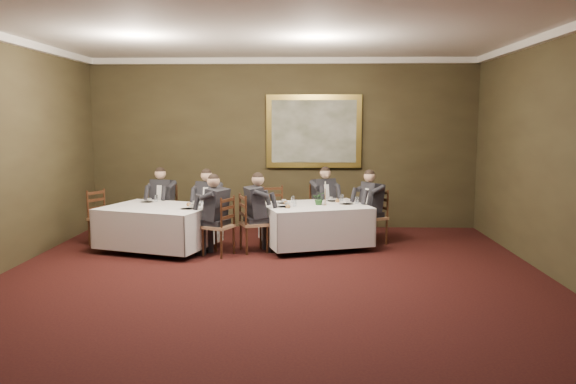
# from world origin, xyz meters

# --- Properties ---
(ground) EXTENTS (10.00, 10.00, 0.00)m
(ground) POSITION_xyz_m (0.00, 0.00, 0.00)
(ground) COLOR black
(ground) RESTS_ON ground
(ceiling) EXTENTS (8.00, 10.00, 0.10)m
(ceiling) POSITION_xyz_m (0.00, 0.00, 3.50)
(ceiling) COLOR silver
(ceiling) RESTS_ON back_wall
(back_wall) EXTENTS (8.00, 0.10, 3.50)m
(back_wall) POSITION_xyz_m (0.00, 5.00, 1.75)
(back_wall) COLOR #312918
(back_wall) RESTS_ON ground
(front_wall) EXTENTS (8.00, 0.10, 3.50)m
(front_wall) POSITION_xyz_m (0.00, -5.00, 1.75)
(front_wall) COLOR #312918
(front_wall) RESTS_ON ground
(crown_molding) EXTENTS (8.00, 10.00, 0.12)m
(crown_molding) POSITION_xyz_m (0.00, 0.00, 3.44)
(crown_molding) COLOR white
(crown_molding) RESTS_ON back_wall
(table_main) EXTENTS (2.09, 1.82, 0.67)m
(table_main) POSITION_xyz_m (0.64, 3.07, 0.45)
(table_main) COLOR black
(table_main) RESTS_ON ground
(table_second) EXTENTS (2.16, 1.88, 0.67)m
(table_second) POSITION_xyz_m (-2.07, 2.82, 0.45)
(table_second) COLOR black
(table_second) RESTS_ON ground
(chair_main_backleft) EXTENTS (0.56, 0.55, 1.00)m
(chair_main_backleft) POSITION_xyz_m (-0.09, 3.79, 0.28)
(chair_main_backleft) COLOR #8D6747
(chair_main_backleft) RESTS_ON ground
(chair_main_backright) EXTENTS (0.58, 0.57, 1.00)m
(chair_main_backright) POSITION_xyz_m (0.81, 4.08, 0.28)
(chair_main_backright) COLOR #8D6747
(chair_main_backright) RESTS_ON ground
(diner_main_backright) EXTENTS (0.57, 0.61, 1.35)m
(diner_main_backright) POSITION_xyz_m (0.81, 4.07, 0.51)
(diner_main_backright) COLOR black
(diner_main_backright) RESTS_ON chair_main_backright
(chair_main_endleft) EXTENTS (0.55, 0.56, 1.00)m
(chair_main_endleft) POSITION_xyz_m (-0.42, 2.73, 0.28)
(chair_main_endleft) COLOR #8D6747
(chair_main_endleft) RESTS_ON ground
(diner_main_endleft) EXTENTS (0.59, 0.55, 1.35)m
(diner_main_endleft) POSITION_xyz_m (-0.41, 2.73, 0.51)
(diner_main_endleft) COLOR black
(diner_main_endleft) RESTS_ON chair_main_endleft
(chair_main_endright) EXTENTS (0.58, 0.59, 1.00)m
(chair_main_endright) POSITION_xyz_m (1.70, 3.42, 0.28)
(chair_main_endright) COLOR #8D6747
(chair_main_endright) RESTS_ON ground
(diner_main_endright) EXTENTS (0.61, 0.58, 1.35)m
(diner_main_endright) POSITION_xyz_m (1.69, 3.42, 0.51)
(diner_main_endright) COLOR black
(diner_main_endright) RESTS_ON chair_main_endright
(chair_sec_backleft) EXTENTS (0.53, 0.51, 1.00)m
(chair_sec_backleft) POSITION_xyz_m (-2.24, 3.86, 0.28)
(chair_sec_backleft) COLOR #8D6747
(chair_sec_backleft) RESTS_ON ground
(diner_sec_backleft) EXTENTS (0.50, 0.56, 1.35)m
(diner_sec_backleft) POSITION_xyz_m (-2.25, 3.85, 0.51)
(diner_sec_backleft) COLOR black
(diner_sec_backleft) RESTS_ON chair_sec_backleft
(chair_sec_backright) EXTENTS (0.53, 0.52, 1.00)m
(chair_sec_backright) POSITION_xyz_m (-1.31, 3.56, 0.28)
(chair_sec_backright) COLOR #8D6747
(chair_sec_backright) RESTS_ON ground
(diner_sec_backright) EXTENTS (0.51, 0.57, 1.35)m
(diner_sec_backright) POSITION_xyz_m (-1.32, 3.55, 0.51)
(diner_sec_backright) COLOR black
(diner_sec_backright) RESTS_ON chair_sec_backright
(chair_sec_endright) EXTENTS (0.57, 0.58, 1.00)m
(chair_sec_endright) POSITION_xyz_m (-0.97, 2.46, 0.28)
(chair_sec_endright) COLOR #8D6747
(chair_sec_endright) RESTS_ON ground
(diner_sec_endright) EXTENTS (0.60, 0.57, 1.35)m
(diner_sec_endright) POSITION_xyz_m (-0.98, 2.47, 0.51)
(diner_sec_endright) COLOR black
(diner_sec_endright) RESTS_ON chair_sec_endright
(chair_sec_endleft) EXTENTS (0.58, 0.59, 1.00)m
(chair_sec_endleft) POSITION_xyz_m (-3.16, 3.17, 0.28)
(chair_sec_endleft) COLOR #8D6747
(chair_sec_endleft) RESTS_ON ground
(centerpiece) EXTENTS (0.25, 0.22, 0.24)m
(centerpiece) POSITION_xyz_m (0.71, 3.09, 0.89)
(centerpiece) COLOR #2D5926
(centerpiece) RESTS_ON table_main
(candlestick) EXTENTS (0.06, 0.06, 0.43)m
(candlestick) POSITION_xyz_m (0.82, 3.06, 0.92)
(candlestick) COLOR #B68037
(candlestick) RESTS_ON table_main
(place_setting_table_main) EXTENTS (0.33, 0.31, 0.14)m
(place_setting_table_main) POSITION_xyz_m (0.13, 3.31, 0.80)
(place_setting_table_main) COLOR white
(place_setting_table_main) RESTS_ON table_main
(place_setting_table_second) EXTENTS (0.33, 0.31, 0.14)m
(place_setting_table_second) POSITION_xyz_m (-2.36, 3.36, 0.80)
(place_setting_table_second) COLOR white
(place_setting_table_second) RESTS_ON table_second
(painting) EXTENTS (1.95, 0.09, 1.49)m
(painting) POSITION_xyz_m (0.64, 4.94, 2.01)
(painting) COLOR gold
(painting) RESTS_ON back_wall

